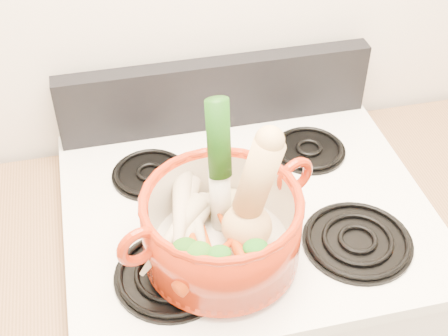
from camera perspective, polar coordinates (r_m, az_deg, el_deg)
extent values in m
cube|color=white|center=(1.73, 1.67, -15.03)|extent=(0.76, 0.65, 0.92)
cube|color=white|center=(1.36, 2.05, -3.79)|extent=(0.78, 0.67, 0.03)
cube|color=black|center=(1.52, -0.75, 6.82)|extent=(0.76, 0.05, 0.18)
cylinder|color=black|center=(1.21, -4.78, -9.60)|extent=(0.22, 0.22, 0.02)
cylinder|color=black|center=(1.30, 12.12, -6.46)|extent=(0.22, 0.22, 0.02)
cylinder|color=black|center=(1.42, -6.78, -0.44)|extent=(0.17, 0.17, 0.02)
cylinder|color=black|center=(1.49, 7.77, 1.76)|extent=(0.17, 0.17, 0.02)
cylinder|color=#A02309|center=(1.18, -0.22, -5.50)|extent=(0.38, 0.38, 0.15)
torus|color=#A02309|center=(1.09, -7.81, -7.13)|extent=(0.09, 0.05, 0.08)
torus|color=#A02309|center=(1.21, 6.50, -0.70)|extent=(0.09, 0.05, 0.08)
cylinder|color=silver|center=(1.15, -0.35, 0.19)|extent=(0.05, 0.09, 0.30)
ellipsoid|color=tan|center=(1.26, -0.27, -3.08)|extent=(0.09, 0.08, 0.04)
cone|color=beige|center=(1.20, -3.38, -5.57)|extent=(0.08, 0.25, 0.07)
cone|color=beige|center=(1.18, -3.45, -6.31)|extent=(0.15, 0.19, 0.06)
cone|color=beige|center=(1.20, -2.58, -4.79)|extent=(0.05, 0.20, 0.06)
cone|color=beige|center=(1.17, -4.81, -6.06)|extent=(0.17, 0.17, 0.06)
cone|color=beige|center=(1.19, -3.84, -4.67)|extent=(0.11, 0.20, 0.06)
cone|color=beige|center=(1.18, -4.06, -4.73)|extent=(0.10, 0.25, 0.07)
cone|color=#C24F09|center=(1.16, -1.25, -8.42)|extent=(0.04, 0.16, 0.05)
cone|color=#BD3809|center=(1.16, -2.83, -7.83)|extent=(0.05, 0.17, 0.05)
cone|color=#B93C09|center=(1.16, 1.22, -7.46)|extent=(0.06, 0.18, 0.05)
cone|color=red|center=(1.13, -1.55, -8.81)|extent=(0.14, 0.12, 0.05)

